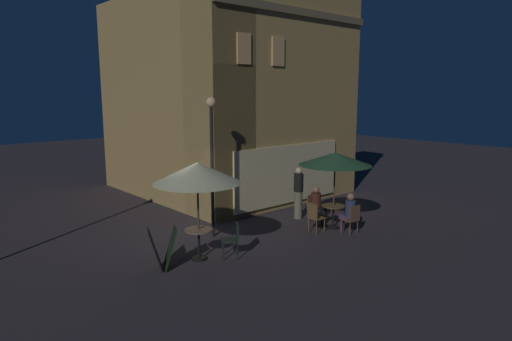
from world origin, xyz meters
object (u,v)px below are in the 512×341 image
at_px(menu_sandwich_board, 163,249).
at_px(cafe_chair_3, 315,215).
at_px(cafe_table_1, 333,212).
at_px(patron_seated_1, 317,203).
at_px(cafe_chair_2, 314,206).
at_px(cafe_table_0, 199,238).
at_px(patio_umbrella_1, 335,159).
at_px(patron_seated_0, 349,210).
at_px(patron_standing_2, 298,193).
at_px(patio_umbrella_0, 197,173).
at_px(cafe_chair_0, 233,237).
at_px(cafe_chair_1, 352,217).
at_px(street_lamp_near_corner, 212,146).

xyz_separation_m(menu_sandwich_board, cafe_chair_3, (4.78, -0.59, 0.05)).
relative_size(cafe_table_1, patron_seated_1, 0.60).
relative_size(cafe_chair_2, cafe_chair_3, 0.99).
bearing_deg(cafe_table_0, cafe_chair_2, 2.41).
xyz_separation_m(cafe_table_0, patio_umbrella_1, (4.60, -0.59, 1.61)).
distance_m(menu_sandwich_board, cafe_chair_3, 4.82).
xyz_separation_m(cafe_table_1, patron_seated_1, (-0.02, 0.64, 0.17)).
height_order(menu_sandwich_board, cafe_chair_3, menu_sandwich_board).
xyz_separation_m(patron_seated_0, patron_standing_2, (0.07, 2.11, 0.17)).
bearing_deg(menu_sandwich_board, patio_umbrella_0, 21.83).
xyz_separation_m(cafe_chair_3, patron_standing_2, (0.81, 1.42, 0.32)).
bearing_deg(cafe_chair_2, cafe_chair_3, -49.02).
bearing_deg(cafe_table_0, patio_umbrella_0, 0.00).
bearing_deg(cafe_table_0, patron_seated_1, 0.57).
relative_size(menu_sandwich_board, cafe_chair_0, 1.09).
bearing_deg(cafe_table_0, cafe_table_1, -7.35).
xyz_separation_m(cafe_chair_1, patron_seated_1, (0.06, 1.41, 0.16)).
relative_size(cafe_table_0, cafe_table_1, 1.08).
bearing_deg(cafe_table_0, patio_umbrella_1, -7.35).
distance_m(cafe_table_0, cafe_chair_1, 4.72).
height_order(menu_sandwich_board, patio_umbrella_1, patio_umbrella_1).
height_order(cafe_chair_0, cafe_chair_2, cafe_chair_2).
bearing_deg(cafe_chair_1, cafe_chair_3, 46.87).
relative_size(street_lamp_near_corner, patio_umbrella_1, 1.70).
distance_m(street_lamp_near_corner, patio_umbrella_1, 3.76).
height_order(patio_umbrella_1, patron_seated_0, patio_umbrella_1).
height_order(cafe_chair_1, patron_seated_1, patron_seated_1).
distance_m(cafe_table_0, patio_umbrella_0, 1.65).
distance_m(cafe_chair_0, cafe_chair_2, 3.91).
height_order(cafe_table_0, cafe_chair_0, cafe_chair_0).
xyz_separation_m(cafe_table_0, cafe_chair_2, (4.57, 0.19, -0.00)).
distance_m(street_lamp_near_corner, cafe_chair_0, 2.81).
distance_m(menu_sandwich_board, patron_seated_1, 5.57).
relative_size(menu_sandwich_board, cafe_table_1, 1.34).
bearing_deg(menu_sandwich_board, cafe_table_1, 18.97).
xyz_separation_m(cafe_table_1, patron_standing_2, (0.00, 1.48, 0.36)).
height_order(cafe_table_0, cafe_table_1, cafe_table_0).
bearing_deg(cafe_chair_0, street_lamp_near_corner, -76.09).
height_order(cafe_table_1, cafe_chair_2, cafe_chair_2).
distance_m(cafe_table_0, patron_standing_2, 4.70).
distance_m(cafe_chair_0, cafe_chair_1, 3.90).
xyz_separation_m(cafe_chair_2, patron_seated_1, (0.00, -0.15, 0.13)).
bearing_deg(patron_standing_2, cafe_chair_1, -5.72).
height_order(cafe_table_1, cafe_chair_1, cafe_chair_1).
bearing_deg(patio_umbrella_1, cafe_table_1, 26.57).
height_order(menu_sandwich_board, cafe_table_1, menu_sandwich_board).
relative_size(street_lamp_near_corner, cafe_chair_2, 4.39).
bearing_deg(patio_umbrella_1, cafe_chair_1, -95.98).
bearing_deg(patio_umbrella_0, cafe_table_0, 180.00).
xyz_separation_m(cafe_table_0, patio_umbrella_0, (0.00, 0.00, 1.65)).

